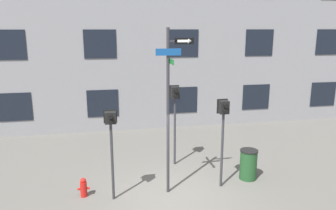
{
  "coord_description": "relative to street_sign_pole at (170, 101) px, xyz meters",
  "views": [
    {
      "loc": [
        -1.84,
        -8.83,
        4.98
      ],
      "look_at": [
        -0.06,
        0.34,
        2.78
      ],
      "focal_mm": 35.0,
      "sensor_mm": 36.0,
      "label": 1
    }
  ],
  "objects": [
    {
      "name": "ground_plane",
      "position": [
        0.01,
        -0.33,
        -2.91
      ],
      "size": [
        60.0,
        60.0,
        0.0
      ],
      "primitive_type": "plane",
      "color": "#595651"
    },
    {
      "name": "building_facade",
      "position": [
        0.01,
        6.97,
        2.77
      ],
      "size": [
        24.0,
        0.63,
        11.36
      ],
      "color": "gray",
      "rests_on": "ground_plane"
    },
    {
      "name": "street_sign_pole",
      "position": [
        0.0,
        0.0,
        0.0
      ],
      "size": [
        1.11,
        1.01,
        5.01
      ],
      "color": "#2D2D33",
      "rests_on": "ground_plane"
    },
    {
      "name": "pedestrian_signal_left",
      "position": [
        -1.73,
        -0.12,
        -0.8
      ],
      "size": [
        0.38,
        0.4,
        2.72
      ],
      "color": "#2D2D33",
      "rests_on": "ground_plane"
    },
    {
      "name": "pedestrian_signal_right",
      "position": [
        1.69,
        0.04,
        -0.7
      ],
      "size": [
        0.34,
        0.4,
        2.86
      ],
      "color": "#2D2D33",
      "rests_on": "ground_plane"
    },
    {
      "name": "pedestrian_signal_across",
      "position": [
        0.6,
        2.05,
        -0.59
      ],
      "size": [
        0.35,
        0.4,
        2.98
      ],
      "color": "#2D2D33",
      "rests_on": "ground_plane"
    },
    {
      "name": "fire_hydrant",
      "position": [
        -2.61,
        0.2,
        -2.62
      ],
      "size": [
        0.36,
        0.2,
        0.6
      ],
      "color": "red",
      "rests_on": "ground_plane"
    },
    {
      "name": "trash_bin",
      "position": [
        2.78,
        0.39,
        -2.4
      ],
      "size": [
        0.6,
        0.6,
        1.03
      ],
      "color": "#1E4723",
      "rests_on": "ground_plane"
    }
  ]
}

